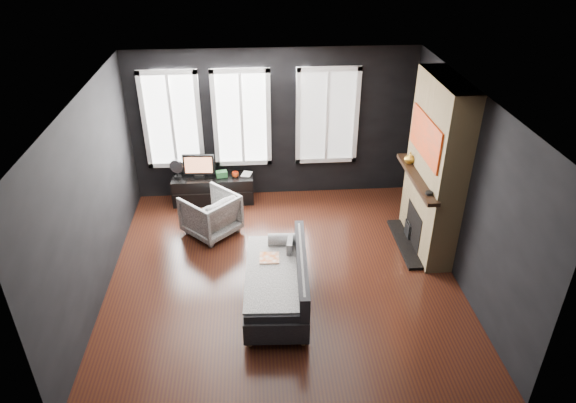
{
  "coord_description": "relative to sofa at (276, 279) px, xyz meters",
  "views": [
    {
      "loc": [
        -0.36,
        -6.01,
        4.7
      ],
      "look_at": [
        0.1,
        0.3,
        1.05
      ],
      "focal_mm": 32.0,
      "sensor_mm": 36.0,
      "label": 1
    }
  ],
  "objects": [
    {
      "name": "ceiling",
      "position": [
        0.13,
        0.61,
        2.32
      ],
      "size": [
        5.0,
        5.0,
        0.0
      ],
      "primitive_type": "plane",
      "color": "white",
      "rests_on": "ground"
    },
    {
      "name": "media_console",
      "position": [
        -0.99,
        2.85,
        -0.14
      ],
      "size": [
        1.45,
        0.46,
        0.5
      ],
      "primitive_type": null,
      "rotation": [
        0.0,
        0.0,
        0.01
      ],
      "color": "black",
      "rests_on": "floor"
    },
    {
      "name": "fireplace",
      "position": [
        2.43,
        1.21,
        0.97
      ],
      "size": [
        0.7,
        1.62,
        2.7
      ],
      "primitive_type": null,
      "color": "#93724C",
      "rests_on": "floor"
    },
    {
      "name": "mantel_vase",
      "position": [
        2.18,
        1.66,
        0.93
      ],
      "size": [
        0.21,
        0.22,
        0.18
      ],
      "primitive_type": "imported",
      "rotation": [
        0.0,
        0.0,
        -0.24
      ],
      "color": "gold",
      "rests_on": "fireplace"
    },
    {
      "name": "sofa",
      "position": [
        0.0,
        0.0,
        0.0
      ],
      "size": [
        0.98,
        1.82,
        0.77
      ],
      "primitive_type": null,
      "rotation": [
        0.0,
        0.0,
        -0.05
      ],
      "color": "black",
      "rests_on": "floor"
    },
    {
      "name": "floor",
      "position": [
        0.13,
        0.61,
        -0.38
      ],
      "size": [
        5.0,
        5.0,
        0.0
      ],
      "primitive_type": "plane",
      "color": "black",
      "rests_on": "ground"
    },
    {
      "name": "book",
      "position": [
        -0.46,
        2.92,
        0.23
      ],
      "size": [
        0.17,
        0.06,
        0.23
      ],
      "primitive_type": "imported",
      "rotation": [
        0.0,
        0.0,
        -0.26
      ],
      "color": "#B8AC90",
      "rests_on": "media_console"
    },
    {
      "name": "desk_fan",
      "position": [
        -1.61,
        2.87,
        0.29
      ],
      "size": [
        0.32,
        0.32,
        0.36
      ],
      "primitive_type": null,
      "rotation": [
        0.0,
        0.0,
        -0.32
      ],
      "color": "#A7A7A7",
      "rests_on": "media_console"
    },
    {
      "name": "armchair",
      "position": [
        -0.97,
        1.8,
        0.01
      ],
      "size": [
        1.03,
        1.03,
        0.78
      ],
      "primitive_type": "imported",
      "rotation": [
        0.0,
        0.0,
        -2.37
      ],
      "color": "silver",
      "rests_on": "floor"
    },
    {
      "name": "wall_left",
      "position": [
        -2.37,
        0.61,
        0.97
      ],
      "size": [
        0.02,
        5.0,
        2.7
      ],
      "primitive_type": "cube",
      "color": "black",
      "rests_on": "ground"
    },
    {
      "name": "monitor",
      "position": [
        -1.22,
        2.86,
        0.36
      ],
      "size": [
        0.56,
        0.14,
        0.5
      ],
      "primitive_type": null,
      "rotation": [
        0.0,
        0.0,
        -0.04
      ],
      "color": "black",
      "rests_on": "media_console"
    },
    {
      "name": "wall_back",
      "position": [
        0.13,
        3.11,
        0.97
      ],
      "size": [
        5.0,
        0.02,
        2.7
      ],
      "primitive_type": "cube",
      "color": "black",
      "rests_on": "ground"
    },
    {
      "name": "mantel_clock",
      "position": [
        2.18,
        0.66,
        0.86
      ],
      "size": [
        0.13,
        0.13,
        0.04
      ],
      "primitive_type": "cylinder",
      "rotation": [
        0.0,
        0.0,
        -0.27
      ],
      "color": "black",
      "rests_on": "fireplace"
    },
    {
      "name": "wall_right",
      "position": [
        2.63,
        0.61,
        0.97
      ],
      "size": [
        0.02,
        5.0,
        2.7
      ],
      "primitive_type": "cube",
      "color": "black",
      "rests_on": "ground"
    },
    {
      "name": "windows",
      "position": [
        -0.32,
        3.07,
        2.0
      ],
      "size": [
        4.0,
        0.16,
        1.76
      ],
      "primitive_type": null,
      "color": "white",
      "rests_on": "wall_back"
    },
    {
      "name": "storage_box",
      "position": [
        -0.83,
        2.85,
        0.17
      ],
      "size": [
        0.21,
        0.16,
        0.11
      ],
      "primitive_type": "cube",
      "rotation": [
        0.0,
        0.0,
        0.19
      ],
      "color": "#2D7239",
      "rests_on": "media_console"
    },
    {
      "name": "stripe_pillow",
      "position": [
        0.22,
        0.46,
        0.17
      ],
      "size": [
        0.12,
        0.31,
        0.3
      ],
      "primitive_type": "cube",
      "rotation": [
        0.0,
        0.0,
        -0.15
      ],
      "color": "gray",
      "rests_on": "sofa"
    },
    {
      "name": "mug",
      "position": [
        -0.58,
        2.82,
        0.17
      ],
      "size": [
        0.12,
        0.1,
        0.12
      ],
      "primitive_type": "imported",
      "rotation": [
        0.0,
        0.0,
        0.03
      ],
      "color": "red",
      "rests_on": "media_console"
    }
  ]
}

